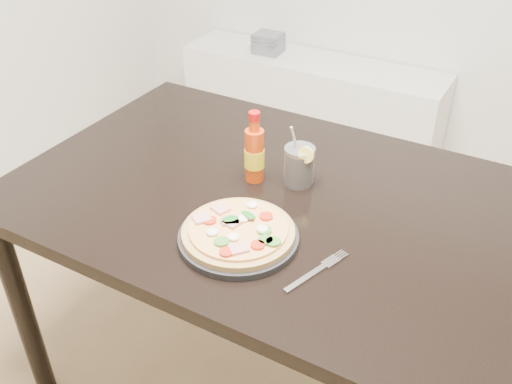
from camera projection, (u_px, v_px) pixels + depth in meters
The scene contains 8 objects.
dining_table at pixel (278, 220), 1.53m from camera, with size 1.40×0.90×0.75m.
plate at pixel (238, 237), 1.32m from camera, with size 0.28×0.28×0.02m, color black.
pizza at pixel (238, 231), 1.31m from camera, with size 0.26×0.26×0.03m.
hot_sauce_bottle at pixel (254, 154), 1.50m from camera, with size 0.06×0.06×0.20m.
cola_cup at pixel (299, 166), 1.50m from camera, with size 0.09×0.08×0.17m.
fork at pixel (318, 270), 1.24m from camera, with size 0.08×0.18×0.00m.
media_console at pixel (310, 104), 3.08m from camera, with size 1.40×0.34×0.50m, color white.
cd_stack at pixel (268, 43), 3.00m from camera, with size 0.14×0.12×0.10m.
Camera 1 is at (0.33, -0.53, 1.59)m, focal length 40.00 mm.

